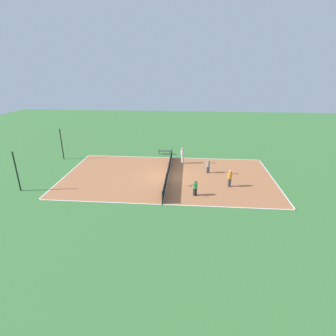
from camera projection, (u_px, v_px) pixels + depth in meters
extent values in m
plane|color=#3D7538|center=(168.00, 176.00, 25.80)|extent=(80.00, 80.00, 0.00)
cube|color=#AD6B42|center=(168.00, 176.00, 25.79)|extent=(11.40, 20.39, 0.02)
cube|color=white|center=(162.00, 204.00, 20.54)|extent=(0.10, 20.39, 0.00)
cube|color=white|center=(172.00, 158.00, 31.04)|extent=(0.10, 20.39, 0.00)
cube|color=white|center=(274.00, 180.00, 25.03)|extent=(11.40, 0.10, 0.00)
cube|color=white|center=(68.00, 173.00, 26.55)|extent=(11.40, 0.10, 0.00)
cube|color=white|center=(168.00, 176.00, 25.79)|extent=(11.40, 0.10, 0.00)
cylinder|color=black|center=(162.00, 198.00, 20.43)|extent=(0.10, 0.10, 1.12)
cylinder|color=black|center=(172.00, 153.00, 30.74)|extent=(0.10, 0.10, 1.12)
cube|color=black|center=(168.00, 171.00, 25.59)|extent=(11.10, 0.03, 1.07)
cube|color=white|center=(168.00, 166.00, 25.41)|extent=(11.10, 0.04, 0.06)
cube|color=#333338|center=(165.00, 151.00, 32.15)|extent=(0.36, 1.63, 0.04)
cylinder|color=#4C4C51|center=(170.00, 153.00, 32.18)|extent=(0.08, 0.08, 0.41)
cylinder|color=#4C4C51|center=(159.00, 152.00, 32.28)|extent=(0.08, 0.08, 0.41)
cube|color=black|center=(195.00, 192.00, 21.89)|extent=(0.32, 0.32, 0.68)
cylinder|color=green|center=(195.00, 185.00, 21.68)|extent=(0.51, 0.51, 0.47)
sphere|color=brown|center=(195.00, 182.00, 21.56)|extent=(0.20, 0.20, 0.20)
cylinder|color=#262626|center=(192.00, 185.00, 21.45)|extent=(0.21, 0.23, 0.03)
torus|color=black|center=(190.00, 186.00, 21.29)|extent=(0.43, 0.43, 0.02)
cube|color=white|center=(182.00, 160.00, 29.06)|extent=(0.31, 0.28, 0.89)
cylinder|color=silver|center=(182.00, 153.00, 28.79)|extent=(0.47, 0.47, 0.63)
sphere|color=tan|center=(182.00, 149.00, 28.62)|extent=(0.27, 0.27, 0.27)
cube|color=#4C4C51|center=(208.00, 170.00, 26.51)|extent=(0.25, 0.29, 0.69)
cylinder|color=gray|center=(208.00, 164.00, 26.30)|extent=(0.43, 0.43, 0.48)
sphere|color=#A87A56|center=(208.00, 161.00, 26.17)|extent=(0.21, 0.21, 0.21)
cylinder|color=#262626|center=(211.00, 163.00, 26.29)|extent=(0.09, 0.28, 0.03)
torus|color=black|center=(214.00, 163.00, 26.33)|extent=(0.36, 0.36, 0.02)
cube|color=#4C4C51|center=(229.00, 182.00, 23.48)|extent=(0.25, 0.29, 0.80)
cylinder|color=orange|center=(230.00, 175.00, 23.23)|extent=(0.43, 0.43, 0.56)
sphere|color=tan|center=(230.00, 171.00, 23.09)|extent=(0.24, 0.24, 0.24)
cylinder|color=#262626|center=(234.00, 174.00, 23.23)|extent=(0.09, 0.28, 0.03)
torus|color=black|center=(237.00, 174.00, 23.27)|extent=(0.37, 0.37, 0.02)
sphere|color=#CCE033|center=(122.00, 179.00, 25.15)|extent=(0.07, 0.07, 0.07)
sphere|color=#CCE033|center=(97.00, 196.00, 21.83)|extent=(0.07, 0.07, 0.07)
cylinder|color=black|center=(17.00, 172.00, 22.20)|extent=(0.12, 0.12, 3.60)
cylinder|color=black|center=(62.00, 144.00, 29.97)|extent=(0.12, 0.12, 3.60)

